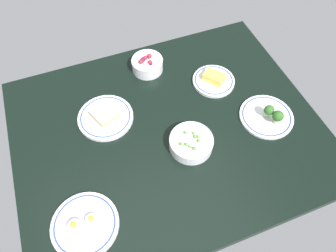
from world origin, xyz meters
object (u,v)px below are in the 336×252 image
(bowl_berries, at_px, (147,64))
(plate_cheese, at_px, (214,80))
(plate_broccoli, at_px, (268,116))
(bowl_peas, at_px, (191,143))
(plate_eggs, at_px, (85,225))
(plate_sandwich, at_px, (105,117))

(bowl_berries, bearing_deg, plate_cheese, 144.00)
(plate_broccoli, xyz_separation_m, bowl_peas, (0.34, 0.01, 0.01))
(bowl_peas, bearing_deg, bowl_berries, -87.15)
(bowl_peas, relative_size, plate_eggs, 0.75)
(bowl_berries, relative_size, plate_eggs, 0.63)
(bowl_peas, bearing_deg, plate_broccoli, -178.29)
(plate_broccoli, bearing_deg, bowl_peas, 1.71)
(bowl_peas, distance_m, plate_cheese, 0.34)
(bowl_peas, relative_size, plate_cheese, 0.91)
(plate_broccoli, height_order, plate_eggs, plate_broccoli)
(plate_cheese, distance_m, plate_eggs, 0.78)
(plate_broccoli, bearing_deg, plate_eggs, 11.78)
(plate_sandwich, xyz_separation_m, plate_broccoli, (-0.60, 0.23, 0.00))
(plate_sandwich, height_order, plate_broccoli, plate_broccoli)
(bowl_berries, distance_m, bowl_peas, 0.44)
(bowl_berries, xyz_separation_m, bowl_peas, (-0.02, 0.44, -0.01))
(plate_sandwich, xyz_separation_m, bowl_berries, (-0.24, -0.20, 0.02))
(bowl_peas, bearing_deg, plate_sandwich, -41.98)
(bowl_berries, distance_m, plate_eggs, 0.72)
(plate_cheese, bearing_deg, plate_broccoli, 115.08)
(plate_cheese, height_order, plate_eggs, plate_eggs)
(plate_cheese, bearing_deg, bowl_peas, 49.79)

